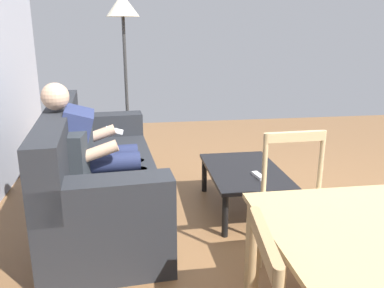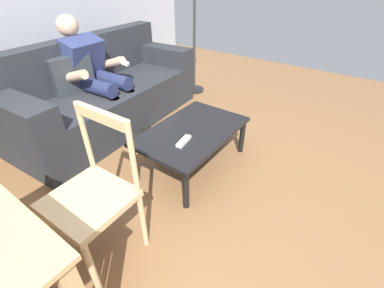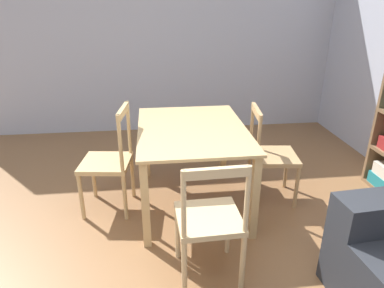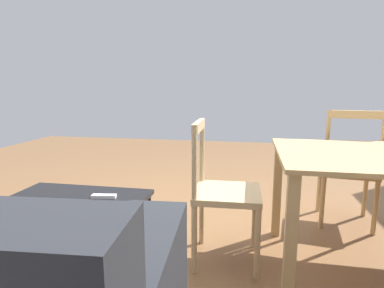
% 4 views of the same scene
% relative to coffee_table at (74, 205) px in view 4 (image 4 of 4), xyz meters
% --- Properties ---
extents(ground_plane, '(8.59, 8.59, 0.00)m').
position_rel_coffee_table_xyz_m(ground_plane, '(-0.82, -0.43, -0.33)').
color(ground_plane, brown).
extents(coffee_table, '(0.98, 0.62, 0.37)m').
position_rel_coffee_table_xyz_m(coffee_table, '(0.00, 0.00, 0.00)').
color(coffee_table, black).
rests_on(coffee_table, ground_plane).
extents(tv_remote, '(0.18, 0.08, 0.02)m').
position_rel_coffee_table_xyz_m(tv_remote, '(-0.20, -0.06, 0.06)').
color(tv_remote, white).
rests_on(tv_remote, coffee_table).
extents(dining_chair_facing_couch, '(0.43, 0.43, 0.93)m').
position_rel_coffee_table_xyz_m(dining_chair_facing_couch, '(-1.03, -0.07, 0.14)').
color(dining_chair_facing_couch, '#D1B27F').
rests_on(dining_chair_facing_couch, ground_plane).
extents(dining_chair_by_doorway, '(0.47, 0.47, 0.97)m').
position_rel_coffee_table_xyz_m(dining_chair_by_doorway, '(-2.00, -0.81, 0.14)').
color(dining_chair_by_doorway, tan).
rests_on(dining_chair_by_doorway, ground_plane).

